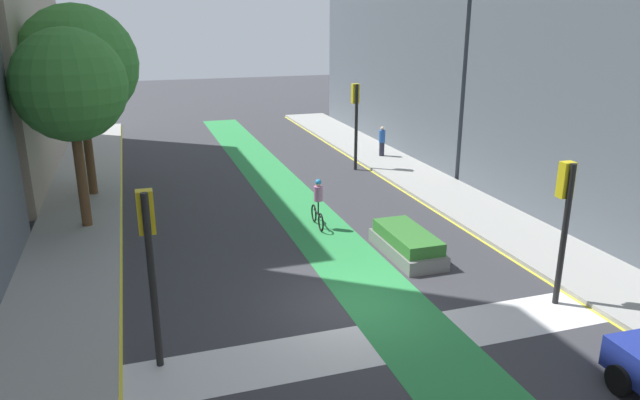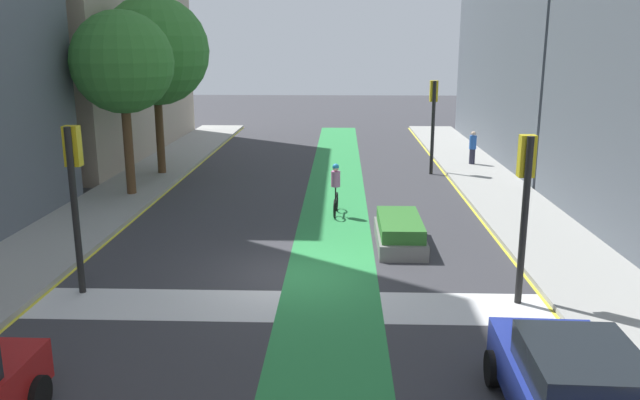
% 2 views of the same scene
% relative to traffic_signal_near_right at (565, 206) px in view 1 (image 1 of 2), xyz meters
% --- Properties ---
extents(ground_plane, '(120.00, 120.00, 0.00)m').
position_rel_traffic_signal_near_right_xyz_m(ground_plane, '(-5.31, 1.49, -2.76)').
color(ground_plane, '#38383D').
extents(bike_lane_paint, '(2.40, 60.00, 0.01)m').
position_rel_traffic_signal_near_right_xyz_m(bike_lane_paint, '(-4.39, 1.49, -2.75)').
color(bike_lane_paint, '#2D8C47').
rests_on(bike_lane_paint, ground_plane).
extents(crosswalk_band, '(12.00, 1.80, 0.01)m').
position_rel_traffic_signal_near_right_xyz_m(crosswalk_band, '(-5.31, -0.51, -2.75)').
color(crosswalk_band, silver).
rests_on(crosswalk_band, ground_plane).
extents(sidewalk_left, '(3.00, 60.00, 0.15)m').
position_rel_traffic_signal_near_right_xyz_m(sidewalk_left, '(-12.81, 1.49, -2.68)').
color(sidewalk_left, '#9E9E99').
rests_on(sidewalk_left, ground_plane).
extents(curb_stripe_left, '(0.16, 60.00, 0.01)m').
position_rel_traffic_signal_near_right_xyz_m(curb_stripe_left, '(-11.31, 1.49, -2.75)').
color(curb_stripe_left, yellow).
rests_on(curb_stripe_left, ground_plane).
extents(sidewalk_right, '(3.00, 60.00, 0.15)m').
position_rel_traffic_signal_near_right_xyz_m(sidewalk_right, '(2.19, 1.49, -2.68)').
color(sidewalk_right, '#9E9E99').
rests_on(sidewalk_right, ground_plane).
extents(curb_stripe_right, '(0.16, 60.00, 0.01)m').
position_rel_traffic_signal_near_right_xyz_m(curb_stripe_right, '(0.69, 1.49, -2.75)').
color(curb_stripe_right, yellow).
rests_on(curb_stripe_right, ground_plane).
extents(traffic_signal_near_right, '(0.35, 0.52, 3.91)m').
position_rel_traffic_signal_near_right_xyz_m(traffic_signal_near_right, '(0.00, 0.00, 0.00)').
color(traffic_signal_near_right, black).
rests_on(traffic_signal_near_right, ground_plane).
extents(traffic_signal_near_left, '(0.35, 0.52, 4.04)m').
position_rel_traffic_signal_near_right_xyz_m(traffic_signal_near_left, '(-10.43, 0.27, 0.09)').
color(traffic_signal_near_left, black).
rests_on(traffic_signal_near_left, ground_plane).
extents(traffic_signal_far_right, '(0.35, 0.52, 4.28)m').
position_rel_traffic_signal_near_right_xyz_m(traffic_signal_far_right, '(0.02, 15.07, 0.24)').
color(traffic_signal_far_right, black).
rests_on(traffic_signal_far_right, ground_plane).
extents(cyclist_in_lane, '(0.32, 1.73, 1.86)m').
position_rel_traffic_signal_near_right_xyz_m(cyclist_in_lane, '(-4.35, 7.55, -1.79)').
color(cyclist_in_lane, black).
rests_on(cyclist_in_lane, ground_plane).
extents(pedestrian_sidewalk_right_a, '(0.34, 0.34, 1.61)m').
position_rel_traffic_signal_near_right_xyz_m(pedestrian_sidewalk_right_a, '(2.26, 16.81, -1.79)').
color(pedestrian_sidewalk_right_a, '#262638').
rests_on(pedestrian_sidewalk_right_a, sidewalk_right).
extents(street_tree_near, '(3.86, 3.86, 7.00)m').
position_rel_traffic_signal_near_right_xyz_m(street_tree_near, '(-12.44, 9.97, 2.44)').
color(street_tree_near, brown).
rests_on(street_tree_near, sidewalk_left).
extents(street_tree_far, '(4.75, 4.75, 7.82)m').
position_rel_traffic_signal_near_right_xyz_m(street_tree_far, '(-12.39, 14.13, 2.82)').
color(street_tree_far, brown).
rests_on(street_tree_far, sidewalk_left).
extents(median_planter, '(1.37, 3.18, 0.85)m').
position_rel_traffic_signal_near_right_xyz_m(median_planter, '(-2.39, 4.13, -2.35)').
color(median_planter, slate).
rests_on(median_planter, ground_plane).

